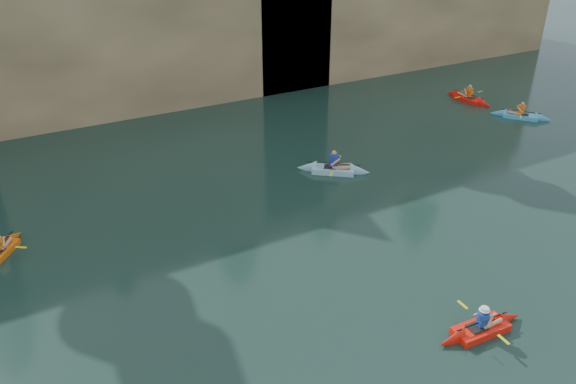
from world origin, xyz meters
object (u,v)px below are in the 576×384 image
main_kayaker (481,328)px  kayaker_red_far (468,99)px  kayaker_orange (0,251)px  kayaker_ltblue_near (333,169)px

main_kayaker → kayaker_red_far: kayaker_red_far is taller
kayaker_orange → kayaker_ltblue_near: bearing=-54.6°
kayaker_ltblue_near → kayaker_red_far: size_ratio=0.90×
kayaker_orange → kayaker_red_far: (27.13, 4.47, 0.02)m
main_kayaker → kayaker_ltblue_near: 11.38m
kayaker_ltblue_near → kayaker_red_far: kayaker_ltblue_near is taller
main_kayaker → kayaker_red_far: size_ratio=0.87×
main_kayaker → kayaker_orange: (-11.95, 11.25, -0.02)m
main_kayaker → kayaker_orange: main_kayaker is taller
kayaker_ltblue_near → kayaker_red_far: bearing=57.6°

